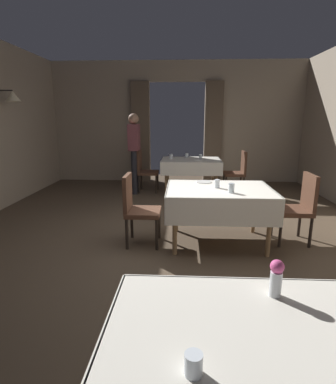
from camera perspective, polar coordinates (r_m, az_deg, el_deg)
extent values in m
plane|color=#4C3D2D|center=(4.06, 0.26, -9.83)|extent=(10.08, 10.08, 0.00)
cylinder|color=black|center=(6.39, -28.35, 16.56)|extent=(0.24, 0.02, 0.02)
cone|color=beige|center=(6.32, -27.27, 15.80)|extent=(0.26, 0.26, 0.18)
cube|color=gray|center=(8.19, -12.40, 12.65)|extent=(2.50, 0.12, 3.00)
cube|color=gray|center=(8.11, 15.96, 12.43)|extent=(2.50, 0.12, 3.00)
cube|color=gray|center=(7.99, 1.78, 21.92)|extent=(1.40, 0.12, 0.50)
cube|color=brown|center=(7.86, -5.17, 11.06)|extent=(0.44, 0.14, 2.50)
cube|color=brown|center=(7.82, 8.56, 10.95)|extent=(0.44, 0.14, 2.50)
cylinder|color=olive|center=(1.95, -4.94, -27.25)|extent=(0.06, 0.06, 0.71)
cube|color=olive|center=(1.45, 21.28, -26.07)|extent=(1.44, 0.97, 0.03)
cube|color=silver|center=(1.44, 21.36, -25.45)|extent=(1.50, 1.03, 0.01)
cube|color=silver|center=(1.92, 15.95, -19.55)|extent=(1.50, 0.02, 0.32)
cube|color=silver|center=(1.51, -12.30, -30.01)|extent=(0.02, 1.03, 0.32)
cylinder|color=olive|center=(3.65, 1.29, -6.61)|extent=(0.06, 0.06, 0.71)
cylinder|color=olive|center=(3.79, 18.61, -6.57)|extent=(0.06, 0.06, 0.71)
cylinder|color=olive|center=(4.40, 1.59, -3.02)|extent=(0.06, 0.06, 0.71)
cylinder|color=olive|center=(4.52, 15.99, -3.11)|extent=(0.06, 0.06, 0.71)
cube|color=olive|center=(3.95, 9.65, 0.38)|extent=(1.28, 0.95, 0.03)
cube|color=silver|center=(3.94, 9.67, 0.67)|extent=(1.34, 1.01, 0.01)
cube|color=silver|center=(3.50, 10.49, -3.81)|extent=(1.34, 0.02, 0.34)
cube|color=silver|center=(4.47, 8.85, 0.11)|extent=(1.34, 0.02, 0.34)
cube|color=silver|center=(3.96, -0.12, -1.50)|extent=(0.02, 1.01, 0.34)
cube|color=silver|center=(4.12, 18.89, -1.67)|extent=(0.02, 1.01, 0.34)
cylinder|color=olive|center=(6.35, -0.36, 2.27)|extent=(0.06, 0.06, 0.71)
cylinder|color=olive|center=(6.38, 9.12, 2.15)|extent=(0.06, 0.06, 0.71)
cylinder|color=olive|center=(7.07, -0.02, 3.48)|extent=(0.06, 0.06, 0.71)
cylinder|color=olive|center=(7.10, 8.50, 3.37)|extent=(0.06, 0.06, 0.71)
cube|color=olive|center=(6.64, 4.37, 5.99)|extent=(1.21, 0.90, 0.03)
cube|color=silver|center=(6.64, 4.37, 6.16)|extent=(1.27, 0.96, 0.01)
cube|color=silver|center=(6.19, 4.46, 4.34)|extent=(1.27, 0.02, 0.28)
cube|color=silver|center=(7.13, 4.26, 5.62)|extent=(1.27, 0.02, 0.28)
cube|color=silver|center=(6.67, -1.13, 5.08)|extent=(0.02, 0.96, 0.28)
cube|color=silver|center=(6.71, 9.81, 4.93)|extent=(0.02, 0.96, 0.28)
cylinder|color=black|center=(4.18, -1.69, -6.03)|extent=(0.04, 0.04, 0.42)
cylinder|color=black|center=(3.83, -2.15, -7.96)|extent=(0.04, 0.04, 0.42)
cylinder|color=black|center=(4.23, -6.86, -5.90)|extent=(0.04, 0.04, 0.42)
cylinder|color=black|center=(3.88, -7.80, -7.79)|extent=(0.04, 0.04, 0.42)
cube|color=#513323|center=(3.95, -4.69, -3.83)|extent=(0.44, 0.44, 0.06)
cube|color=#513323|center=(3.91, -7.67, -0.20)|extent=(0.05, 0.42, 0.48)
cylinder|color=black|center=(4.16, 20.50, -7.03)|extent=(0.04, 0.04, 0.42)
cylinder|color=black|center=(4.50, 19.08, -5.33)|extent=(0.04, 0.04, 0.42)
cylinder|color=black|center=(4.29, 25.37, -6.88)|extent=(0.04, 0.04, 0.42)
cylinder|color=black|center=(4.62, 23.62, -5.25)|extent=(0.04, 0.04, 0.42)
cube|color=#513323|center=(4.32, 22.41, -3.29)|extent=(0.44, 0.44, 0.06)
cube|color=#513323|center=(4.33, 25.22, -0.04)|extent=(0.05, 0.42, 0.48)
cylinder|color=black|center=(6.61, 10.90, 1.19)|extent=(0.04, 0.04, 0.42)
cylinder|color=black|center=(6.97, 10.48, 1.88)|extent=(0.04, 0.04, 0.42)
cylinder|color=black|center=(6.67, 14.13, 1.14)|extent=(0.04, 0.04, 0.42)
cylinder|color=black|center=(7.03, 13.55, 1.83)|extent=(0.04, 0.04, 0.42)
cube|color=#513323|center=(6.77, 12.36, 3.38)|extent=(0.44, 0.44, 0.06)
cube|color=#513323|center=(6.77, 14.15, 5.46)|extent=(0.05, 0.42, 0.48)
cylinder|color=black|center=(6.99, -1.96, 2.14)|extent=(0.04, 0.04, 0.42)
cylinder|color=black|center=(6.62, -2.23, 1.47)|extent=(0.04, 0.04, 0.42)
cylinder|color=black|center=(7.04, -5.05, 2.17)|extent=(0.04, 0.04, 0.42)
cylinder|color=black|center=(6.67, -5.49, 1.50)|extent=(0.04, 0.04, 0.42)
cube|color=#513323|center=(6.78, -3.71, 3.69)|extent=(0.44, 0.44, 0.06)
cube|color=#513323|center=(6.77, -5.44, 5.82)|extent=(0.05, 0.42, 0.48)
cylinder|color=silver|center=(1.68, 19.69, -16.05)|extent=(0.06, 0.06, 0.13)
sphere|color=#D84C8C|center=(1.64, 19.97, -13.12)|extent=(0.07, 0.07, 0.07)
cylinder|color=silver|center=(1.22, 4.86, -29.71)|extent=(0.07, 0.07, 0.08)
cylinder|color=silver|center=(3.94, 9.29, 1.56)|extent=(0.07, 0.07, 0.11)
cylinder|color=silver|center=(3.71, 11.92, 0.74)|extent=(0.07, 0.07, 0.12)
cylinder|color=white|center=(4.26, 6.81, 1.90)|extent=(0.21, 0.21, 0.01)
cylinder|color=silver|center=(6.87, 6.18, 6.77)|extent=(0.07, 0.07, 0.08)
cylinder|color=white|center=(6.50, 5.72, 6.07)|extent=(0.18, 0.18, 0.01)
cylinder|color=silver|center=(6.69, 0.59, 6.76)|extent=(0.07, 0.07, 0.11)
cylinder|color=silver|center=(6.93, 3.56, 6.96)|extent=(0.08, 0.08, 0.10)
cylinder|color=black|center=(6.57, -6.40, 3.65)|extent=(0.12, 0.12, 0.95)
cylinder|color=black|center=(6.74, -6.16, 3.92)|extent=(0.12, 0.12, 0.95)
cube|color=brown|center=(6.57, -6.45, 10.24)|extent=(0.22, 0.36, 0.55)
sphere|color=#9E755B|center=(6.56, -6.55, 13.60)|extent=(0.22, 0.22, 0.22)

